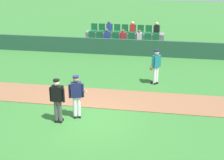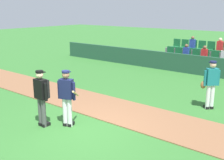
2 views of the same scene
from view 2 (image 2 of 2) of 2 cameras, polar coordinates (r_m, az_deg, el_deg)
name	(u,v)px [view 2 (image 2 of 2)]	position (r m, az deg, el deg)	size (l,w,h in m)	color
ground_plane	(77,129)	(8.53, -7.14, -10.04)	(80.00, 80.00, 0.00)	#33702D
infield_dirt_path	(118,110)	(9.91, 1.23, -6.24)	(28.00, 2.12, 0.03)	brown
dugout_fence	(197,65)	(15.82, 17.10, 2.95)	(20.00, 0.16, 1.06)	#234C38
stadium_bleachers	(207,62)	(17.15, 18.94, 3.60)	(5.55, 2.10, 1.90)	slate
batter_navy_jersey	(67,96)	(8.45, -9.27, -3.31)	(0.74, 0.68, 1.76)	white
umpire_home_plate	(42,95)	(8.61, -14.32, -3.04)	(0.59, 0.31, 1.76)	#4C4C4C
runner_teal_jersey	(211,83)	(10.41, 19.70, -0.63)	(0.56, 0.50, 1.76)	white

